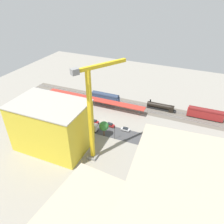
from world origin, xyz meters
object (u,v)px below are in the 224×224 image
object	(u,v)px
passenger_coach	(205,113)
freight_coach_far	(105,97)
traffic_light	(115,131)
parked_car_1	(110,125)
street_tree_0	(36,112)
street_tree_3	(104,126)
parked_car_0	(125,129)
parked_car_2	(95,122)
parked_car_3	(83,119)
tower_crane	(92,111)
box_truck_0	(64,122)
construction_building	(52,126)
street_tree_1	(162,145)
locomotive	(161,107)
parked_car_4	(69,115)
street_tree_2	(160,144)
platform_canopy_near	(94,99)
box_truck_1	(88,126)

from	to	relation	value
passenger_coach	freight_coach_far	bearing A→B (deg)	5.20
traffic_light	parked_car_1	bearing A→B (deg)	-53.86
street_tree_0	street_tree_3	xyz separation A→B (m)	(-38.39, -1.18, 1.16)
parked_car_0	freight_coach_far	bearing A→B (deg)	-46.03
parked_car_0	parked_car_2	world-z (taller)	parked_car_2
parked_car_3	street_tree_3	distance (m)	18.12
street_tree_0	tower_crane	bearing A→B (deg)	162.26
street_tree_0	box_truck_0	bearing A→B (deg)	-175.09
freight_coach_far	construction_building	bearing A→B (deg)	84.57
tower_crane	parked_car_2	bearing A→B (deg)	-62.06
freight_coach_far	tower_crane	distance (m)	49.91
tower_crane	street_tree_1	xyz separation A→B (m)	(-24.80, -12.53, -17.35)
locomotive	parked_car_3	size ratio (longest dim) A/B	3.75
parked_car_4	tower_crane	size ratio (longest dim) A/B	0.10
street_tree_2	freight_coach_far	bearing A→B (deg)	-37.80
platform_canopy_near	tower_crane	size ratio (longest dim) A/B	1.52
parked_car_4	box_truck_0	bearing A→B (deg)	103.75
platform_canopy_near	street_tree_1	bearing A→B (deg)	150.65
tower_crane	freight_coach_far	bearing A→B (deg)	-70.42
platform_canopy_near	box_truck_1	size ratio (longest dim) A/B	6.12
parked_car_2	parked_car_3	xyz separation A→B (m)	(6.95, -0.19, 0.01)
parked_car_1	street_tree_0	bearing A→B (deg)	13.42
parked_car_0	tower_crane	bearing A→B (deg)	76.28
traffic_light	street_tree_1	bearing A→B (deg)	176.70
passenger_coach	traffic_light	size ratio (longest dim) A/B	2.51
parked_car_0	street_tree_2	size ratio (longest dim) A/B	0.59
construction_building	traffic_light	world-z (taller)	construction_building
box_truck_1	street_tree_2	world-z (taller)	street_tree_2
tower_crane	street_tree_3	size ratio (longest dim) A/B	5.13
freight_coach_far	locomotive	bearing A→B (deg)	-171.19
street_tree_0	freight_coach_far	bearing A→B (deg)	-130.01
locomotive	box_truck_0	size ratio (longest dim) A/B	1.75
construction_building	street_tree_3	world-z (taller)	construction_building
parked_car_0	tower_crane	size ratio (longest dim) A/B	0.11
street_tree_2	traffic_light	world-z (taller)	street_tree_2
street_tree_1	freight_coach_far	bearing A→B (deg)	-37.56
street_tree_0	parked_car_0	bearing A→B (deg)	-169.24
parked_car_3	parked_car_4	world-z (taller)	parked_car_3
construction_building	traffic_light	size ratio (longest dim) A/B	4.18
box_truck_0	box_truck_1	xyz separation A→B (m)	(-13.39, -1.37, 0.20)
freight_coach_far	parked_car_3	size ratio (longest dim) A/B	3.96
tower_crane	box_truck_1	distance (m)	28.49
parked_car_1	street_tree_3	size ratio (longest dim) A/B	0.62
street_tree_2	traffic_light	bearing A→B (deg)	-2.63
parked_car_3	passenger_coach	bearing A→B (deg)	-155.33
platform_canopy_near	parked_car_4	world-z (taller)	platform_canopy_near
box_truck_0	street_tree_1	size ratio (longest dim) A/B	1.13
parked_car_2	traffic_light	distance (m)	16.88
parked_car_1	parked_car_3	distance (m)	15.31
street_tree_0	box_truck_1	bearing A→B (deg)	-174.66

